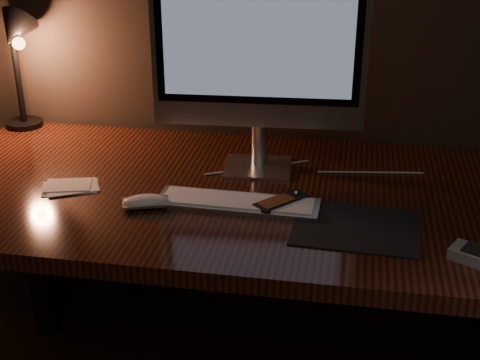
% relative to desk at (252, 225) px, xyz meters
% --- Properties ---
extents(desk, '(1.60, 0.75, 0.75)m').
position_rel_desk_xyz_m(desk, '(0.00, 0.00, 0.00)').
color(desk, '#3E190E').
rests_on(desk, ground).
extents(monitor, '(0.52, 0.16, 0.54)m').
position_rel_desk_xyz_m(monitor, '(0.00, 0.06, 0.45)').
color(monitor, silver).
rests_on(monitor, desk).
extents(keyboard, '(0.38, 0.11, 0.01)m').
position_rel_desk_xyz_m(keyboard, '(-0.01, -0.15, 0.14)').
color(keyboard, silver).
rests_on(keyboard, desk).
extents(mousepad, '(0.28, 0.23, 0.00)m').
position_rel_desk_xyz_m(mousepad, '(0.26, -0.21, 0.13)').
color(mousepad, black).
rests_on(mousepad, desk).
extents(mouse, '(0.12, 0.08, 0.02)m').
position_rel_desk_xyz_m(mouse, '(-0.22, -0.20, 0.14)').
color(mouse, white).
rests_on(mouse, desk).
extents(media_remote, '(0.12, 0.13, 0.02)m').
position_rel_desk_xyz_m(media_remote, '(0.09, -0.14, 0.14)').
color(media_remote, black).
rests_on(media_remote, desk).
extents(papers, '(0.15, 0.13, 0.01)m').
position_rel_desk_xyz_m(papers, '(-0.43, -0.13, 0.13)').
color(papers, white).
rests_on(papers, desk).
extents(desk_lamp, '(0.17, 0.19, 0.37)m').
position_rel_desk_xyz_m(desk_lamp, '(-0.72, 0.23, 0.38)').
color(desk_lamp, black).
rests_on(desk_lamp, desk).
extents(cable, '(0.53, 0.16, 0.00)m').
position_rel_desk_xyz_m(cable, '(0.15, 0.07, 0.13)').
color(cable, white).
rests_on(cable, desk).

